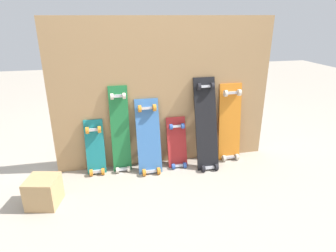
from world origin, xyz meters
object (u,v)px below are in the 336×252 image
Objects in this scene: skateboard_red at (177,146)px; skateboard_black at (206,127)px; wooden_crate at (44,192)px; skateboard_teal at (95,150)px; skateboard_blue at (149,140)px; skateboard_orange at (230,125)px; skateboard_green at (120,133)px.

skateboard_red is 0.59× the size of skateboard_black.
skateboard_black is at bearing 13.44° from wooden_crate.
skateboard_blue reaches higher than skateboard_teal.
skateboard_red is at bearing -177.01° from skateboard_orange.
skateboard_green reaches higher than skateboard_blue.
skateboard_orange is at bearing 0.20° from skateboard_teal.
wooden_crate is at bearing -166.00° from skateboard_orange.
skateboard_orange reaches higher than skateboard_red.
skateboard_orange reaches higher than wooden_crate.
skateboard_teal is 0.52m from skateboard_blue.
skateboard_teal is at bearing 175.60° from skateboard_black.
skateboard_blue is 0.89× the size of skateboard_orange.
skateboard_teal reaches higher than skateboard_red.
wooden_crate is at bearing -133.09° from skateboard_teal.
wooden_crate is at bearing -166.56° from skateboard_black.
skateboard_green is at bearing 34.14° from wooden_crate.
skateboard_green reaches higher than skateboard_orange.
skateboard_red is 0.65× the size of skateboard_orange.
skateboard_blue is 0.31m from skateboard_red.
skateboard_blue is 1.01m from wooden_crate.
skateboard_green is at bearing 1.53° from skateboard_teal.
skateboard_teal is 0.77× the size of skateboard_blue.
skateboard_black is at bearing -4.40° from skateboard_teal.
skateboard_green is 0.28m from skateboard_blue.
skateboard_red is 0.59m from skateboard_orange.
skateboard_teal is at bearing 178.21° from skateboard_red.
skateboard_black is at bearing -11.71° from skateboard_red.
skateboard_red is 2.38× the size of wooden_crate.
skateboard_red is 0.35m from skateboard_black.
skateboard_orange is at bearing -0.09° from skateboard_green.
skateboard_green is 1.18× the size of skateboard_blue.
skateboard_teal is 1.09m from skateboard_black.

